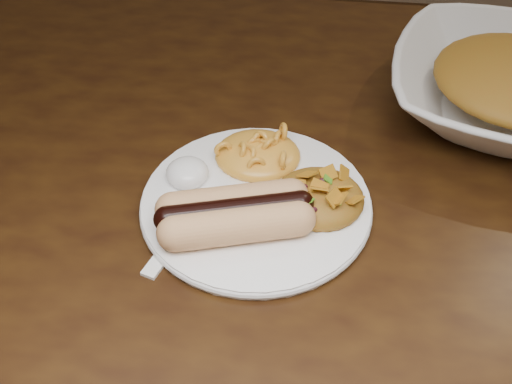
# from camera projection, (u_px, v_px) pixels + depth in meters

# --- Properties ---
(table) EXTENTS (1.60, 0.90, 0.75)m
(table) POSITION_uv_depth(u_px,v_px,m) (298.00, 248.00, 0.71)
(table) COLOR #321C09
(table) RESTS_ON floor
(plate) EXTENTS (0.30, 0.30, 0.01)m
(plate) POSITION_uv_depth(u_px,v_px,m) (256.00, 203.00, 0.63)
(plate) COLOR white
(plate) RESTS_ON table
(hotdog) EXTENTS (0.13, 0.10, 0.04)m
(hotdog) POSITION_uv_depth(u_px,v_px,m) (235.00, 213.00, 0.58)
(hotdog) COLOR #DBB363
(hotdog) RESTS_ON plate
(mac_and_cheese) EXTENTS (0.11, 0.11, 0.04)m
(mac_and_cheese) POSITION_uv_depth(u_px,v_px,m) (258.00, 145.00, 0.66)
(mac_and_cheese) COLOR gold
(mac_and_cheese) RESTS_ON plate
(sour_cream) EXTENTS (0.05, 0.05, 0.03)m
(sour_cream) POSITION_uv_depth(u_px,v_px,m) (187.00, 169.00, 0.63)
(sour_cream) COLOR white
(sour_cream) RESTS_ON plate
(taco_salad) EXTENTS (0.09, 0.09, 0.04)m
(taco_salad) POSITION_uv_depth(u_px,v_px,m) (320.00, 191.00, 0.61)
(taco_salad) COLOR #AF2A09
(taco_salad) RESTS_ON plate
(fork) EXTENTS (0.06, 0.13, 0.00)m
(fork) POSITION_uv_depth(u_px,v_px,m) (174.00, 240.00, 0.59)
(fork) COLOR white
(fork) RESTS_ON table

